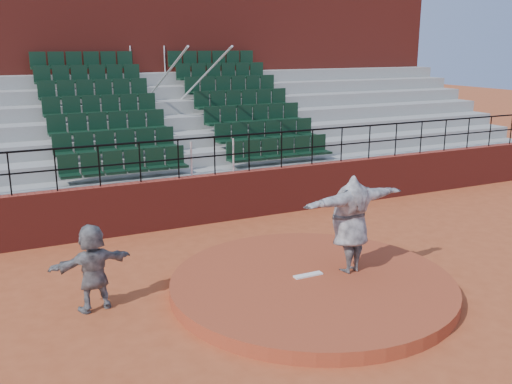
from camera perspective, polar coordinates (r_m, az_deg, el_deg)
ground at (r=11.32m, az=5.60°, el=-9.77°), size 90.00×90.00×0.00m
pitchers_mound at (r=11.27m, az=5.62°, el=-9.19°), size 5.50×5.50×0.25m
pitching_rubber at (r=11.33m, az=5.24°, el=-8.27°), size 0.60×0.15×0.03m
boundary_wall at (r=15.33m, az=-4.07°, el=-0.60°), size 24.00×0.30×1.30m
wall_railing at (r=15.03m, az=-4.17°, el=4.48°), size 24.04×0.05×1.03m
seating_deck at (r=18.52m, az=-8.34°, el=4.44°), size 24.00×5.97×4.63m
press_box_facade at (r=22.07m, az=-11.74°, el=11.42°), size 24.00×3.00×7.10m
pitcher at (r=11.35m, az=9.43°, el=-3.16°), size 2.47×0.92×1.97m
fielder at (r=10.63m, az=-16.00°, el=-7.26°), size 1.54×0.67×1.61m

